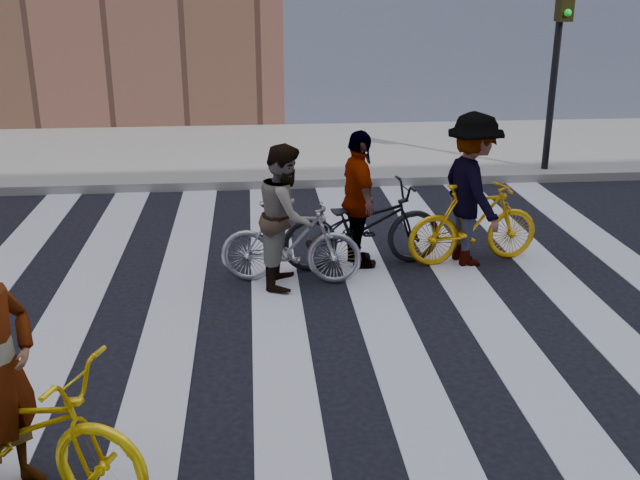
{
  "coord_description": "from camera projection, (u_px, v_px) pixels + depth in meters",
  "views": [
    {
      "loc": [
        -0.77,
        -7.12,
        3.39
      ],
      "look_at": [
        -0.08,
        0.3,
        0.75
      ],
      "focal_mm": 42.0,
      "sensor_mm": 36.0,
      "label": 1
    }
  ],
  "objects": [
    {
      "name": "rider_right",
      "position": [
        472.0,
        190.0,
        9.05
      ],
      "size": [
        0.87,
        1.31,
        1.88
      ],
      "primitive_type": "imported",
      "rotation": [
        0.0,
        0.0,
        1.72
      ],
      "color": "slate",
      "rests_on": "ground"
    },
    {
      "name": "zebra_crosswalk",
      "position": [
        330.0,
        316.0,
        7.89
      ],
      "size": [
        8.25,
        10.0,
        0.01
      ],
      "color": "silver",
      "rests_on": "ground"
    },
    {
      "name": "bike_silver_mid",
      "position": [
        291.0,
        243.0,
        8.59
      ],
      "size": [
        1.69,
        0.73,
        0.98
      ],
      "primitive_type": "imported",
      "rotation": [
        0.0,
        0.0,
        1.4
      ],
      "color": "#AAABB4",
      "rests_on": "ground"
    },
    {
      "name": "bike_dark_rear",
      "position": [
        362.0,
        226.0,
        9.08
      ],
      "size": [
        2.06,
        0.96,
        1.04
      ],
      "primitive_type": "imported",
      "rotation": [
        0.0,
        0.0,
        1.71
      ],
      "color": "black",
      "rests_on": "ground"
    },
    {
      "name": "traffic_signal",
      "position": [
        559.0,
        46.0,
        12.5
      ],
      "size": [
        0.22,
        0.42,
        3.33
      ],
      "color": "black",
      "rests_on": "ground"
    },
    {
      "name": "rider_mid",
      "position": [
        286.0,
        215.0,
        8.47
      ],
      "size": [
        0.75,
        0.89,
        1.65
      ],
      "primitive_type": "imported",
      "rotation": [
        0.0,
        0.0,
        1.4
      ],
      "color": "slate",
      "rests_on": "ground"
    },
    {
      "name": "bike_yellow_right",
      "position": [
        474.0,
        223.0,
        9.2
      ],
      "size": [
        1.75,
        0.73,
        1.02
      ],
      "primitive_type": "imported",
      "rotation": [
        0.0,
        0.0,
        1.72
      ],
      "color": "#F0AB0D",
      "rests_on": "ground"
    },
    {
      "name": "rider_rear",
      "position": [
        359.0,
        200.0,
        8.97
      ],
      "size": [
        0.54,
        1.04,
        1.69
      ],
      "primitive_type": "imported",
      "rotation": [
        0.0,
        0.0,
        1.71
      ],
      "color": "slate",
      "rests_on": "ground"
    },
    {
      "name": "sidewalk_far",
      "position": [
        291.0,
        152.0,
        14.9
      ],
      "size": [
        100.0,
        5.0,
        0.15
      ],
      "primitive_type": "cube",
      "color": "gray",
      "rests_on": "ground"
    },
    {
      "name": "bike_yellow_left",
      "position": [
        13.0,
        427.0,
        5.03
      ],
      "size": [
        2.12,
        1.38,
        1.05
      ],
      "primitive_type": "imported",
      "rotation": [
        0.0,
        0.0,
        1.2
      ],
      "color": "yellow",
      "rests_on": "ground"
    },
    {
      "name": "ground",
      "position": [
        330.0,
        316.0,
        7.89
      ],
      "size": [
        100.0,
        100.0,
        0.0
      ],
      "primitive_type": "plane",
      "color": "black",
      "rests_on": "ground"
    }
  ]
}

